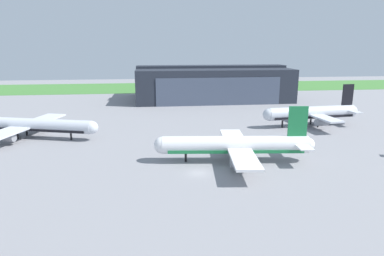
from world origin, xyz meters
TOP-DOWN VIEW (x-y plane):
  - ground_plane at (0.00, 0.00)m, footprint 440.00×440.00m
  - grass_field_strip at (0.00, 159.50)m, footprint 440.00×56.00m
  - maintenance_hangar at (21.63, 106.14)m, footprint 77.25×42.08m
  - airliner_far_left at (-48.05, 36.05)m, footprint 44.33×36.96m
  - airliner_near_left at (9.84, 6.72)m, footprint 38.81×33.11m
  - airliner_far_right at (45.46, 40.27)m, footprint 35.88×27.87m

SIDE VIEW (x-z plane):
  - ground_plane at x=0.00m, z-range 0.00..0.00m
  - grass_field_strip at x=0.00m, z-range 0.00..0.08m
  - airliner_far_left at x=-48.05m, z-range -2.56..10.32m
  - airliner_near_left at x=9.84m, z-range -2.78..10.86m
  - airliner_far_right at x=45.46m, z-range -2.61..11.75m
  - maintenance_hangar at x=21.63m, z-range -0.46..17.01m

